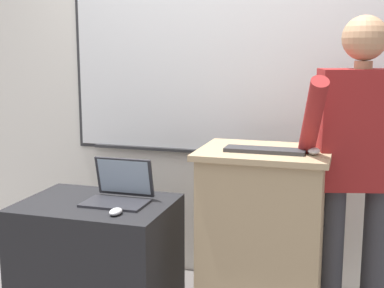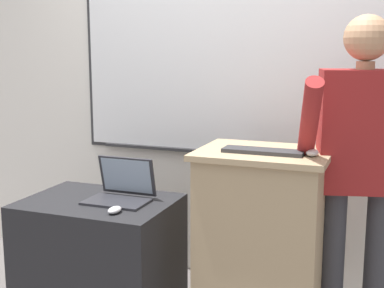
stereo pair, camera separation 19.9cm
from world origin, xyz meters
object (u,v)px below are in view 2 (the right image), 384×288
(side_desk, at_px, (100,258))
(computer_mouse_by_laptop, at_px, (115,210))
(laptop, at_px, (122,188))
(computer_mouse_by_keyboard, at_px, (312,153))
(lectern_podium, at_px, (262,245))
(wireless_keyboard, at_px, (263,151))
(person_presenter, at_px, (360,158))

(side_desk, relative_size, computer_mouse_by_laptop, 8.43)
(laptop, distance_m, computer_mouse_by_keyboard, 1.09)
(lectern_podium, distance_m, wireless_keyboard, 0.52)
(computer_mouse_by_laptop, bearing_deg, laptop, 109.36)
(lectern_podium, distance_m, side_desk, 0.95)
(side_desk, relative_size, laptop, 2.42)
(laptop, xyz_separation_m, computer_mouse_by_laptop, (0.08, -0.23, -0.05))
(person_presenter, xyz_separation_m, wireless_keyboard, (-0.45, -0.20, 0.04))
(person_presenter, relative_size, laptop, 4.90)
(side_desk, bearing_deg, lectern_podium, 6.48)
(lectern_podium, xyz_separation_m, person_presenter, (0.46, 0.13, 0.48))
(side_desk, height_order, laptop, laptop)
(side_desk, bearing_deg, computer_mouse_by_laptop, -40.94)
(side_desk, distance_m, person_presenter, 1.55)
(side_desk, distance_m, computer_mouse_by_laptop, 0.45)
(wireless_keyboard, xyz_separation_m, computer_mouse_by_laptop, (-0.73, -0.22, -0.32))
(computer_mouse_by_laptop, height_order, computer_mouse_by_keyboard, computer_mouse_by_keyboard)
(side_desk, height_order, computer_mouse_by_keyboard, computer_mouse_by_keyboard)
(laptop, height_order, wireless_keyboard, wireless_keyboard)
(lectern_podium, bearing_deg, computer_mouse_by_laptop, -158.61)
(wireless_keyboard, relative_size, computer_mouse_by_laptop, 4.05)
(laptop, height_order, computer_mouse_by_laptop, laptop)
(laptop, height_order, computer_mouse_by_keyboard, computer_mouse_by_keyboard)
(side_desk, distance_m, wireless_keyboard, 1.16)
(computer_mouse_by_laptop, distance_m, computer_mouse_by_keyboard, 1.05)
(lectern_podium, distance_m, person_presenter, 0.68)
(lectern_podium, bearing_deg, wireless_keyboard, -80.41)
(laptop, relative_size, computer_mouse_by_laptop, 3.48)
(computer_mouse_by_laptop, xyz_separation_m, computer_mouse_by_keyboard, (0.97, 0.23, 0.33))
(computer_mouse_by_laptop, relative_size, computer_mouse_by_keyboard, 1.00)
(laptop, bearing_deg, wireless_keyboard, -1.18)
(laptop, bearing_deg, computer_mouse_by_laptop, -70.64)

